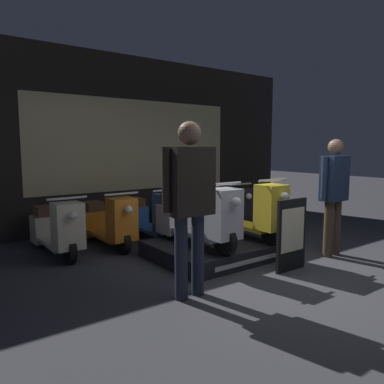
# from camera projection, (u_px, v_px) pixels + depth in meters

# --- Properties ---
(ground_plane) EXTENTS (30.00, 30.00, 0.00)m
(ground_plane) POSITION_uv_depth(u_px,v_px,m) (303.00, 282.00, 4.22)
(ground_plane) COLOR #38383D
(shop_wall_back) EXTENTS (7.55, 0.09, 3.20)m
(shop_wall_back) POSITION_uv_depth(u_px,v_px,m) (136.00, 143.00, 7.16)
(shop_wall_back) COLOR #28231E
(shop_wall_back) RESTS_ON ground_plane
(display_platform) EXTENTS (1.87, 1.34, 0.22)m
(display_platform) POSITION_uv_depth(u_px,v_px,m) (220.00, 248.00, 5.24)
(display_platform) COLOR black
(display_platform) RESTS_ON ground_plane
(scooter_display_left) EXTENTS (0.51, 1.57, 0.88)m
(scooter_display_left) POSITION_uv_depth(u_px,v_px,m) (197.00, 218.00, 4.93)
(scooter_display_left) COLOR black
(scooter_display_left) RESTS_ON display_platform
(scooter_display_right) EXTENTS (0.51, 1.57, 0.88)m
(scooter_display_right) POSITION_uv_depth(u_px,v_px,m) (243.00, 212.00, 5.43)
(scooter_display_right) COLOR black
(scooter_display_right) RESTS_ON display_platform
(scooter_backrow_0) EXTENTS (0.51, 1.57, 0.88)m
(scooter_backrow_0) POSITION_uv_depth(u_px,v_px,m) (56.00, 229.00, 5.30)
(scooter_backrow_0) COLOR black
(scooter_backrow_0) RESTS_ON ground_plane
(scooter_backrow_1) EXTENTS (0.51, 1.57, 0.88)m
(scooter_backrow_1) POSITION_uv_depth(u_px,v_px,m) (107.00, 223.00, 5.75)
(scooter_backrow_1) COLOR black
(scooter_backrow_1) RESTS_ON ground_plane
(scooter_backrow_2) EXTENTS (0.51, 1.57, 0.88)m
(scooter_backrow_2) POSITION_uv_depth(u_px,v_px,m) (150.00, 217.00, 6.20)
(scooter_backrow_2) COLOR black
(scooter_backrow_2) RESTS_ON ground_plane
(scooter_backrow_3) EXTENTS (0.51, 1.57, 0.88)m
(scooter_backrow_3) POSITION_uv_depth(u_px,v_px,m) (187.00, 212.00, 6.65)
(scooter_backrow_3) COLOR black
(scooter_backrow_3) RESTS_ON ground_plane
(scooter_backrow_4) EXTENTS (0.51, 1.57, 0.88)m
(scooter_backrow_4) POSITION_uv_depth(u_px,v_px,m) (220.00, 208.00, 7.10)
(scooter_backrow_4) COLOR black
(scooter_backrow_4) RESTS_ON ground_plane
(person_left_browsing) EXTENTS (0.62, 0.26, 1.76)m
(person_left_browsing) POSITION_uv_depth(u_px,v_px,m) (190.00, 194.00, 3.69)
(person_left_browsing) COLOR #232838
(person_left_browsing) RESTS_ON ground_plane
(person_right_browsing) EXTENTS (0.55, 0.22, 1.62)m
(person_right_browsing) POSITION_uv_depth(u_px,v_px,m) (334.00, 189.00, 5.15)
(person_right_browsing) COLOR #473828
(person_right_browsing) RESTS_ON ground_plane
(price_sign_board) EXTENTS (0.50, 0.04, 0.89)m
(price_sign_board) POSITION_uv_depth(u_px,v_px,m) (291.00, 235.00, 4.57)
(price_sign_board) COLOR black
(price_sign_board) RESTS_ON ground_plane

